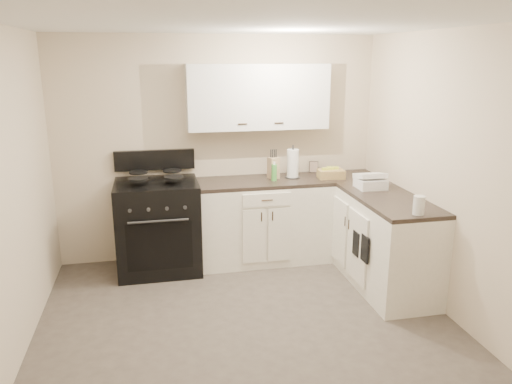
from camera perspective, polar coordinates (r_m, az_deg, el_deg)
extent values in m
plane|color=#473F38|center=(4.43, -0.71, -15.49)|extent=(3.60, 3.60, 0.00)
plane|color=white|center=(3.82, -0.84, 18.78)|extent=(3.60, 3.60, 0.00)
plane|color=beige|center=(5.68, -4.33, 4.89)|extent=(3.60, 0.00, 3.60)
plane|color=beige|center=(4.63, 21.65, 1.49)|extent=(0.00, 3.60, 3.60)
plane|color=beige|center=(4.01, -26.87, -1.07)|extent=(0.00, 3.60, 3.60)
plane|color=beige|center=(2.31, 8.14, -10.96)|extent=(3.60, 0.00, 3.60)
cube|color=white|center=(5.66, 0.52, -3.46)|extent=(1.55, 0.60, 0.90)
cube|color=white|center=(5.42, 13.26, -4.76)|extent=(0.60, 1.90, 0.90)
cube|color=black|center=(5.53, 0.53, 1.16)|extent=(1.55, 0.60, 0.04)
cube|color=black|center=(5.28, 13.56, 0.04)|extent=(0.60, 1.90, 0.04)
cube|color=silver|center=(5.53, 0.21, 10.83)|extent=(1.55, 0.30, 0.70)
cube|color=black|center=(5.51, -11.08, -4.16)|extent=(0.87, 0.74, 1.05)
cube|color=tan|center=(5.59, 2.00, 2.77)|extent=(0.13, 0.13, 0.24)
cylinder|color=white|center=(5.63, 4.22, 3.25)|extent=(0.14, 0.14, 0.32)
cylinder|color=green|center=(5.49, 2.09, 2.24)|extent=(0.07, 0.07, 0.18)
cube|color=black|center=(5.93, 6.59, 2.87)|extent=(0.11, 0.07, 0.13)
cube|color=tan|center=(5.68, 8.56, 2.06)|extent=(0.30, 0.21, 0.09)
cube|color=white|center=(5.31, 12.95, 0.98)|extent=(0.28, 0.27, 0.10)
cylinder|color=silver|center=(4.53, 18.11, -1.46)|extent=(0.10, 0.10, 0.17)
cube|color=black|center=(4.84, 12.35, -6.37)|extent=(0.02, 0.15, 0.26)
cube|color=black|center=(5.02, 11.38, -5.82)|extent=(0.02, 0.14, 0.24)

